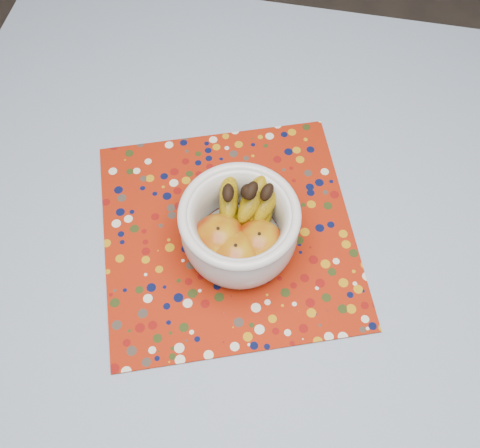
% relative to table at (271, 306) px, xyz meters
% --- Properties ---
extents(table, '(1.20, 1.20, 0.75)m').
position_rel_table_xyz_m(table, '(0.00, 0.00, 0.00)').
color(table, brown).
rests_on(table, ground).
extents(tablecloth, '(1.32, 1.32, 0.01)m').
position_rel_table_xyz_m(tablecloth, '(0.00, 0.00, 0.08)').
color(tablecloth, slate).
rests_on(tablecloth, table).
extents(placemat, '(0.53, 0.53, 0.00)m').
position_rel_table_xyz_m(placemat, '(-0.09, 0.08, 0.09)').
color(placemat, maroon).
rests_on(placemat, tablecloth).
extents(fruit_bowl, '(0.19, 0.19, 0.14)m').
position_rel_table_xyz_m(fruit_bowl, '(-0.06, 0.06, 0.15)').
color(fruit_bowl, silver).
rests_on(fruit_bowl, placemat).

